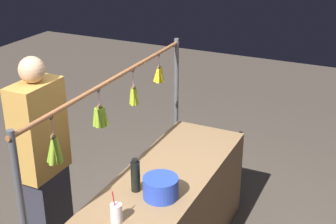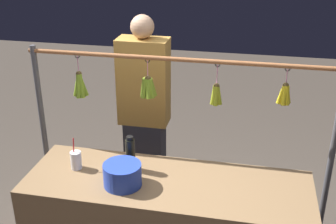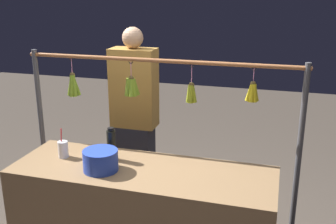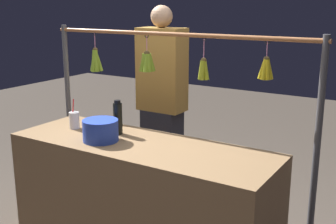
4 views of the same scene
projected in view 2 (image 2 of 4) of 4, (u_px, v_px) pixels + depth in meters
display_rack at (175, 118)px, 3.12m from camera, size 2.24×0.13×1.58m
water_bottle at (130, 154)px, 2.96m from camera, size 0.07×0.07×0.26m
blue_bucket at (122, 175)px, 2.80m from camera, size 0.25×0.25×0.15m
drink_cup at (76, 160)px, 2.99m from camera, size 0.08×0.08×0.23m
vendor_person at (145, 118)px, 3.68m from camera, size 0.42×0.22×1.75m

